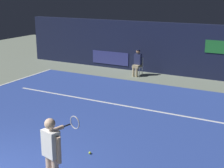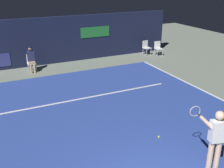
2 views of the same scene
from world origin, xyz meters
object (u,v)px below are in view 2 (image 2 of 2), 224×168
Objects in this scene: line_judge_on_chair at (31,59)px; courtside_chair_near at (146,47)px; tennis_player at (216,138)px; tennis_ball at (159,137)px; courtside_chair_far at (158,48)px.

line_judge_on_chair is 7.19m from courtside_chair_near.
line_judge_on_chair is at bearing -177.38° from courtside_chair_near.
tennis_player is at bearing -75.61° from line_judge_on_chair.
line_judge_on_chair is at bearing 104.39° from tennis_player.
tennis_player reaches higher than tennis_ball.
tennis_player is 25.44× the size of tennis_ball.
tennis_player is 1.31× the size of line_judge_on_chair.
courtside_chair_far is at bearing 62.43° from tennis_player.
courtside_chair_near is at bearing 2.62° from line_judge_on_chair.
courtside_chair_far is (0.57, -0.48, 0.00)m from courtside_chair_near.
line_judge_on_chair is at bearing 105.58° from tennis_ball.
tennis_ball is at bearing -74.42° from line_judge_on_chair.
courtside_chair_far is (5.17, 9.90, -0.49)m from tennis_player.
tennis_player is 2.12m from tennis_ball.
courtside_chair_far is at bearing -40.40° from courtside_chair_near.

